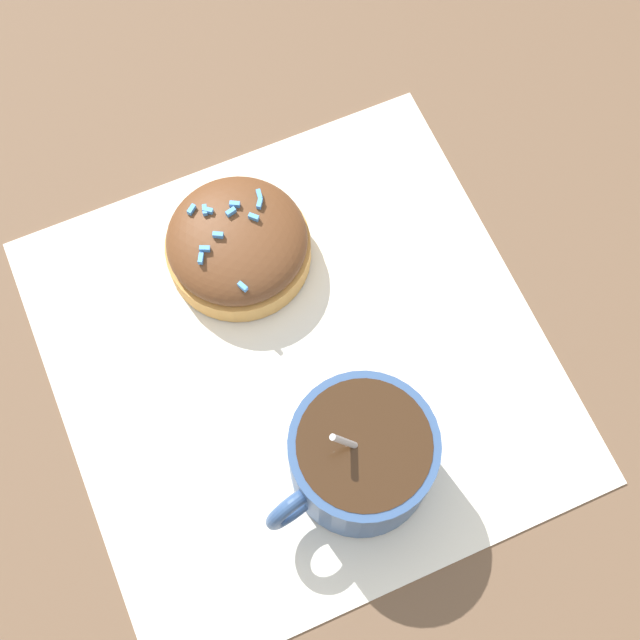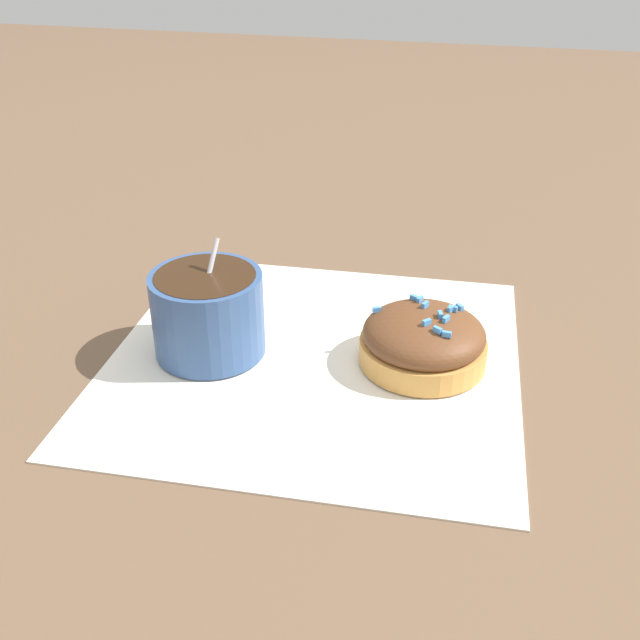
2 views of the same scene
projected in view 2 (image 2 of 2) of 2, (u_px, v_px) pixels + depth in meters
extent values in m
plane|color=brown|center=(314.00, 359.00, 0.62)|extent=(3.00, 3.00, 0.00)
cube|color=white|center=(314.00, 358.00, 0.61)|extent=(0.35, 0.35, 0.00)
cylinder|color=#335184|center=(208.00, 314.00, 0.61)|extent=(0.09, 0.09, 0.07)
cylinder|color=#331E0F|center=(205.00, 282.00, 0.59)|extent=(0.08, 0.08, 0.01)
torus|color=#335184|center=(213.00, 283.00, 0.65)|extent=(0.02, 0.04, 0.04)
ellipsoid|color=silver|center=(230.00, 326.00, 0.64)|extent=(0.02, 0.03, 0.01)
cylinder|color=silver|center=(204.00, 295.00, 0.59)|extent=(0.02, 0.05, 0.08)
cylinder|color=#D19347|center=(423.00, 351.00, 0.60)|extent=(0.10, 0.10, 0.02)
ellipsoid|color=brown|center=(424.00, 334.00, 0.59)|extent=(0.10, 0.10, 0.04)
cube|color=#4C99EA|center=(447.00, 334.00, 0.56)|extent=(0.01, 0.00, 0.00)
cube|color=#4C99EA|center=(446.00, 319.00, 0.58)|extent=(0.01, 0.01, 0.00)
cube|color=#4C99EA|center=(451.00, 309.00, 0.59)|extent=(0.01, 0.01, 0.00)
cube|color=#4C99EA|center=(414.00, 298.00, 0.61)|extent=(0.01, 0.01, 0.00)
cube|color=#4C99EA|center=(377.00, 310.00, 0.60)|extent=(0.01, 0.01, 0.00)
cube|color=#4C99EA|center=(460.00, 307.00, 0.60)|extent=(0.01, 0.01, 0.00)
cube|color=#4C99EA|center=(420.00, 299.00, 0.61)|extent=(0.01, 0.01, 0.00)
cube|color=#4C99EA|center=(453.00, 309.00, 0.59)|extent=(0.01, 0.00, 0.00)
cube|color=#4C99EA|center=(426.00, 324.00, 0.57)|extent=(0.01, 0.01, 0.00)
cube|color=#4C99EA|center=(440.00, 315.00, 0.58)|extent=(0.01, 0.01, 0.00)
cube|color=#4C99EA|center=(425.00, 305.00, 0.59)|extent=(0.01, 0.01, 0.00)
cube|color=#4C99EA|center=(438.00, 330.00, 0.56)|extent=(0.01, 0.01, 0.00)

